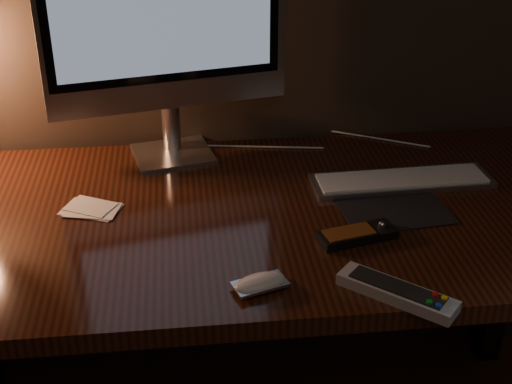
{
  "coord_description": "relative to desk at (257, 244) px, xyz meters",
  "views": [
    {
      "loc": [
        -0.16,
        0.54,
        1.5
      ],
      "look_at": [
        -0.03,
        1.73,
        0.86
      ],
      "focal_mm": 50.0,
      "sensor_mm": 36.0,
      "label": 1
    }
  ],
  "objects": [
    {
      "name": "mousepad",
      "position": [
        0.28,
        -0.1,
        0.13
      ],
      "size": [
        0.24,
        0.2,
        0.0
      ],
      "primitive_type": "cube",
      "rotation": [
        0.0,
        0.0,
        0.11
      ],
      "color": "black",
      "rests_on": "desk"
    },
    {
      "name": "desk",
      "position": [
        0.0,
        0.0,
        0.0
      ],
      "size": [
        1.6,
        0.75,
        0.75
      ],
      "color": "#36170C",
      "rests_on": "ground"
    },
    {
      "name": "mouse",
      "position": [
        -0.04,
        -0.35,
        0.14
      ],
      "size": [
        0.11,
        0.08,
        0.02
      ],
      "primitive_type": "ellipsoid",
      "rotation": [
        0.0,
        0.0,
        0.32
      ],
      "color": "white",
      "rests_on": "desk"
    },
    {
      "name": "tv_remote",
      "position": [
        0.2,
        -0.41,
        0.14
      ],
      "size": [
        0.19,
        0.18,
        0.03
      ],
      "rotation": [
        0.0,
        0.0,
        -0.73
      ],
      "color": "#999C9F",
      "rests_on": "desk"
    },
    {
      "name": "monitor",
      "position": [
        -0.18,
        0.22,
        0.48
      ],
      "size": [
        0.56,
        0.2,
        0.6
      ],
      "rotation": [
        0.0,
        0.0,
        0.21
      ],
      "color": "silver",
      "rests_on": "desk"
    },
    {
      "name": "cable",
      "position": [
        0.2,
        0.25,
        0.13
      ],
      "size": [
        0.53,
        0.21,
        0.0
      ],
      "primitive_type": "cylinder",
      "rotation": [
        0.0,
        1.57,
        -0.37
      ],
      "color": "white",
      "rests_on": "desk"
    },
    {
      "name": "papers",
      "position": [
        -0.36,
        -0.03,
        0.13
      ],
      "size": [
        0.14,
        0.12,
        0.01
      ],
      "primitive_type": "cube",
      "rotation": [
        0.0,
        0.0,
        -0.39
      ],
      "color": "white",
      "rests_on": "desk"
    },
    {
      "name": "media_remote",
      "position": [
        0.18,
        -0.21,
        0.14
      ],
      "size": [
        0.17,
        0.09,
        0.03
      ],
      "rotation": [
        0.0,
        0.0,
        0.23
      ],
      "color": "black",
      "rests_on": "desk"
    },
    {
      "name": "keyboard",
      "position": [
        0.33,
        0.02,
        0.14
      ],
      "size": [
        0.42,
        0.13,
        0.02
      ],
      "primitive_type": "cube",
      "rotation": [
        0.0,
        0.0,
        0.04
      ],
      "color": "silver",
      "rests_on": "desk"
    }
  ]
}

